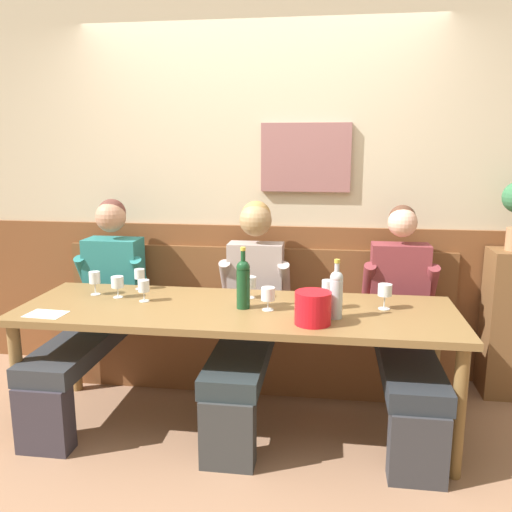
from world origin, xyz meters
The scene contains 21 objects.
ground_plane centered at (0.00, 0.00, -0.01)m, with size 6.80×6.80×0.02m, color #956C51.
room_wall_back centered at (0.00, 1.09, 1.40)m, with size 6.80×0.12×2.80m.
wood_wainscot_panel centered at (0.00, 1.04, 0.55)m, with size 6.80×0.03×1.10m, color brown.
wall_bench centered at (0.00, 0.83, 0.28)m, with size 2.81×0.42×0.94m.
dining_table centered at (0.00, 0.17, 0.67)m, with size 2.51×0.81×0.75m.
person_center_left_seat centered at (-1.00, 0.49, 0.64)m, with size 0.49×1.23×1.30m.
person_center_right_seat centered at (0.02, 0.48, 0.64)m, with size 0.48×1.23×1.30m.
person_right_seat centered at (0.99, 0.46, 0.61)m, with size 0.48×1.22×1.28m.
ice_bucket centered at (0.45, -0.05, 0.83)m, with size 0.19×0.19×0.17m, color red.
wine_bottle_clear_water centered at (0.56, 0.06, 0.89)m, with size 0.07×0.07×0.32m.
wine_bottle_green_tall centered at (0.04, 0.17, 0.90)m, with size 0.08×0.08×0.36m.
wine_glass_center_front centered at (0.52, 0.22, 0.87)m, with size 0.07×0.07×0.17m.
wine_glass_mid_left centered at (-0.57, 0.22, 0.83)m, with size 0.07×0.07×0.13m.
wine_glass_mid_right centered at (-0.69, 0.48, 0.84)m, with size 0.07×0.07×0.13m.
wine_glass_near_bucket centered at (0.19, 0.15, 0.84)m, with size 0.08×0.08×0.13m.
wine_glass_left_end centered at (-0.76, 0.27, 0.84)m, with size 0.08×0.08×0.13m.
wine_glass_by_bottle centered at (-0.92, 0.32, 0.85)m, with size 0.07×0.07×0.15m.
wine_glass_center_rear centered at (0.05, 0.38, 0.84)m, with size 0.08×0.08×0.13m.
wine_glass_right_end centered at (0.84, 0.26, 0.85)m, with size 0.08×0.08×0.15m.
tasting_sheet_left_guest centered at (-1.02, -0.10, 0.75)m, with size 0.21×0.15×0.00m, color white.
corner_pedestal centered at (1.70, 0.86, 0.50)m, with size 0.28×0.28×1.00m, color brown.
Camera 1 is at (0.52, -2.72, 1.66)m, focal length 37.36 mm.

